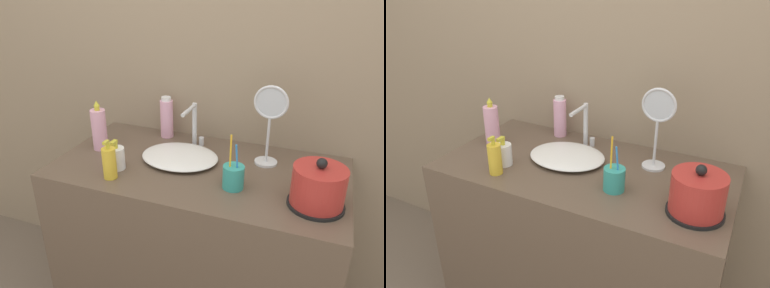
# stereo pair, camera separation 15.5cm
# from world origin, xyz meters

# --- Properties ---
(wall_back) EXTENTS (6.00, 0.04, 2.60)m
(wall_back) POSITION_xyz_m (0.00, 0.65, 1.30)
(wall_back) COLOR gray
(wall_back) RESTS_ON ground_plane
(vanity_counter) EXTENTS (1.22, 0.63, 0.89)m
(vanity_counter) POSITION_xyz_m (0.00, 0.32, 0.44)
(vanity_counter) COLOR brown
(vanity_counter) RESTS_ON ground_plane
(sink_basin) EXTENTS (0.34, 0.27, 0.04)m
(sink_basin) POSITION_xyz_m (-0.10, 0.34, 0.91)
(sink_basin) COLOR white
(sink_basin) RESTS_ON vanity_counter
(faucet) EXTENTS (0.06, 0.16, 0.20)m
(faucet) POSITION_xyz_m (-0.09, 0.50, 1.00)
(faucet) COLOR silver
(faucet) RESTS_ON vanity_counter
(electric_kettle) EXTENTS (0.20, 0.20, 0.19)m
(electric_kettle) POSITION_xyz_m (0.49, 0.19, 0.96)
(electric_kettle) COLOR black
(electric_kettle) RESTS_ON vanity_counter
(toothbrush_cup) EXTENTS (0.08, 0.08, 0.22)m
(toothbrush_cup) POSITION_xyz_m (0.18, 0.20, 0.94)
(toothbrush_cup) COLOR teal
(toothbrush_cup) RESTS_ON vanity_counter
(lotion_bottle) EXTENTS (0.07, 0.07, 0.13)m
(lotion_bottle) POSITION_xyz_m (-0.31, 0.18, 0.94)
(lotion_bottle) COLOR white
(lotion_bottle) RESTS_ON vanity_counter
(shampoo_bottle) EXTENTS (0.07, 0.07, 0.23)m
(shampoo_bottle) POSITION_xyz_m (-0.48, 0.32, 0.99)
(shampoo_bottle) COLOR #EAA8C6
(shampoo_bottle) RESTS_ON vanity_counter
(mouthwash_bottle) EXTENTS (0.05, 0.05, 0.16)m
(mouthwash_bottle) POSITION_xyz_m (-0.30, 0.10, 0.95)
(mouthwash_bottle) COLOR gold
(mouthwash_bottle) RESTS_ON vanity_counter
(hand_cream_bottle) EXTENTS (0.06, 0.06, 0.20)m
(hand_cream_bottle) POSITION_xyz_m (-0.26, 0.56, 0.99)
(hand_cream_bottle) COLOR #EAA8C6
(hand_cream_bottle) RESTS_ON vanity_counter
(vanity_mirror) EXTENTS (0.14, 0.10, 0.34)m
(vanity_mirror) POSITION_xyz_m (0.26, 0.45, 1.09)
(vanity_mirror) COLOR silver
(vanity_mirror) RESTS_ON vanity_counter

